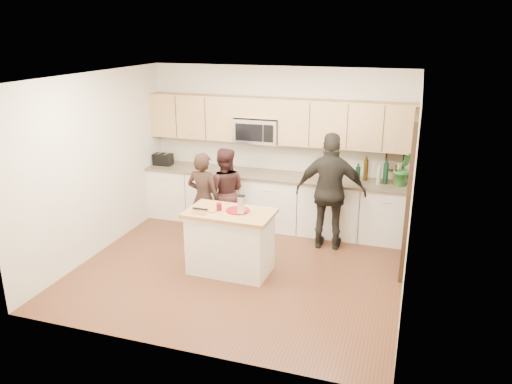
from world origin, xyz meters
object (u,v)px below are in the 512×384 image
(island, at_px, (230,241))
(woman_center, at_px, (224,192))
(toaster, at_px, (163,159))
(woman_right, at_px, (331,192))
(woman_left, at_px, (204,199))

(island, bearing_deg, woman_center, 116.47)
(island, height_order, woman_center, woman_center)
(toaster, distance_m, woman_center, 1.52)
(woman_center, xyz_separation_m, woman_right, (1.75, 0.00, 0.18))
(island, bearing_deg, woman_left, 134.82)
(island, distance_m, toaster, 2.70)
(toaster, relative_size, woman_left, 0.22)
(toaster, height_order, woman_right, woman_right)
(island, xyz_separation_m, woman_center, (-0.57, 1.23, 0.28))
(island, relative_size, woman_center, 0.83)
(woman_left, xyz_separation_m, woman_center, (0.18, 0.44, -0.01))
(island, xyz_separation_m, woman_left, (-0.75, 0.80, 0.29))
(toaster, bearing_deg, woman_center, -21.29)
(island, relative_size, woman_left, 0.82)
(island, distance_m, woman_left, 1.13)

